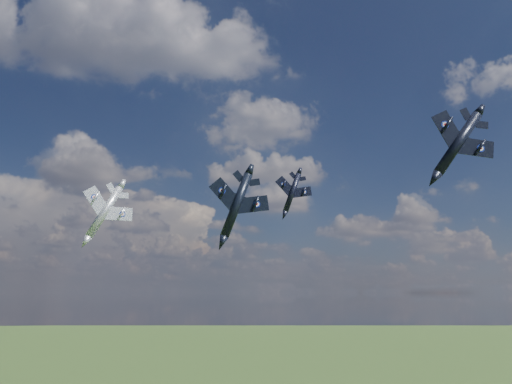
{
  "coord_description": "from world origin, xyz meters",
  "views": [
    {
      "loc": [
        -6.31,
        -76.82,
        64.0
      ],
      "look_at": [
        5.1,
        11.91,
        82.15
      ],
      "focal_mm": 35.0,
      "sensor_mm": 36.0,
      "label": 1
    }
  ],
  "objects": [
    {
      "name": "jet_high_navy",
      "position": [
        15.43,
        29.44,
        85.84
      ],
      "size": [
        9.87,
        12.93,
        5.5
      ],
      "primitive_type": null,
      "rotation": [
        0.0,
        0.35,
        -0.04
      ],
      "color": "black"
    },
    {
      "name": "jet_left_silver",
      "position": [
        -24.38,
        27.99,
        80.48
      ],
      "size": [
        16.63,
        19.51,
        8.6
      ],
      "primitive_type": null,
      "rotation": [
        0.0,
        0.49,
        0.31
      ],
      "color": "#A6A9B1"
    },
    {
      "name": "jet_right_navy",
      "position": [
        28.19,
        -17.55,
        83.34
      ],
      "size": [
        11.13,
        14.79,
        8.15
      ],
      "primitive_type": null,
      "rotation": [
        0.0,
        0.63,
        -0.11
      ],
      "color": "black"
    },
    {
      "name": "jet_lead_navy",
      "position": [
        1.17,
        7.74,
        78.94
      ],
      "size": [
        12.37,
        16.4,
        7.16
      ],
      "primitive_type": null,
      "rotation": [
        0.0,
        0.36,
        -0.02
      ],
      "color": "black"
    }
  ]
}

